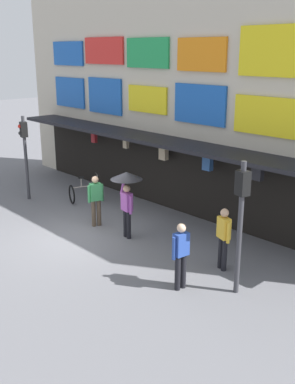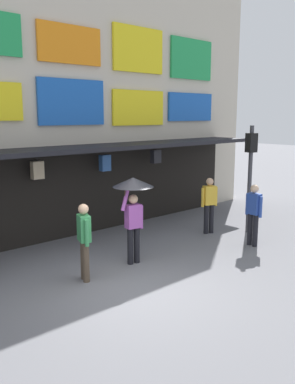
{
  "view_description": "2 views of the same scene",
  "coord_description": "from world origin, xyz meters",
  "px_view_note": "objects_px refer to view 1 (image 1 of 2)",
  "views": [
    {
      "loc": [
        10.93,
        -7.4,
        5.5
      ],
      "look_at": [
        1.74,
        1.19,
        1.6
      ],
      "focal_mm": 42.83,
      "sensor_mm": 36.0,
      "label": 1
    },
    {
      "loc": [
        -5.08,
        -6.12,
        3.5
      ],
      "look_at": [
        1.87,
        1.53,
        1.56
      ],
      "focal_mm": 38.49,
      "sensor_mm": 36.0,
      "label": 2
    }
  ],
  "objects_px": {
    "traffic_light_near": "(25,144)",
    "bicycle_parked": "(86,192)",
    "pedestrian_in_purple": "(223,236)",
    "pedestrian_in_yellow": "(181,252)",
    "pedestrian_in_blue": "(96,198)",
    "pedestrian_with_umbrella": "(127,186)",
    "traffic_light_far": "(241,207)"
  },
  "relations": [
    {
      "from": "bicycle_parked",
      "to": "pedestrian_with_umbrella",
      "type": "height_order",
      "value": "pedestrian_with_umbrella"
    },
    {
      "from": "traffic_light_far",
      "to": "pedestrian_in_purple",
      "type": "bearing_deg",
      "value": 144.42
    },
    {
      "from": "traffic_light_near",
      "to": "pedestrian_in_purple",
      "type": "xyz_separation_m",
      "value": [
        8.84,
        0.72,
        -1.19
      ]
    },
    {
      "from": "bicycle_parked",
      "to": "pedestrian_with_umbrella",
      "type": "distance_m",
      "value": 4.07
    },
    {
      "from": "traffic_light_near",
      "to": "pedestrian_with_umbrella",
      "type": "relative_size",
      "value": 1.54
    },
    {
      "from": "traffic_light_near",
      "to": "bicycle_parked",
      "type": "relative_size",
      "value": 2.41
    },
    {
      "from": "traffic_light_near",
      "to": "pedestrian_in_blue",
      "type": "height_order",
      "value": "traffic_light_near"
    },
    {
      "from": "traffic_light_near",
      "to": "pedestrian_in_purple",
      "type": "relative_size",
      "value": 1.9
    },
    {
      "from": "pedestrian_with_umbrella",
      "to": "pedestrian_in_yellow",
      "type": "bearing_deg",
      "value": -19.02
    },
    {
      "from": "traffic_light_far",
      "to": "pedestrian_in_purple",
      "type": "distance_m",
      "value": 1.7
    },
    {
      "from": "bicycle_parked",
      "to": "pedestrian_in_purple",
      "type": "distance_m",
      "value": 7.08
    },
    {
      "from": "bicycle_parked",
      "to": "pedestrian_in_yellow",
      "type": "distance_m",
      "value": 7.35
    },
    {
      "from": "traffic_light_far",
      "to": "pedestrian_with_umbrella",
      "type": "bearing_deg",
      "value": 176.38
    },
    {
      "from": "pedestrian_in_purple",
      "to": "pedestrian_in_blue",
      "type": "bearing_deg",
      "value": -173.76
    },
    {
      "from": "traffic_light_far",
      "to": "bicycle_parked",
      "type": "height_order",
      "value": "traffic_light_far"
    },
    {
      "from": "bicycle_parked",
      "to": "pedestrian_in_purple",
      "type": "bearing_deg",
      "value": -5.71
    },
    {
      "from": "traffic_light_near",
      "to": "traffic_light_far",
      "type": "relative_size",
      "value": 1.0
    },
    {
      "from": "bicycle_parked",
      "to": "traffic_light_near",
      "type": "bearing_deg",
      "value": -141.96
    },
    {
      "from": "bicycle_parked",
      "to": "pedestrian_in_yellow",
      "type": "xyz_separation_m",
      "value": [
        6.98,
        -2.26,
        0.55
      ]
    },
    {
      "from": "pedestrian_in_yellow",
      "to": "pedestrian_in_blue",
      "type": "xyz_separation_m",
      "value": [
        -4.71,
        1.04,
        0.0
      ]
    },
    {
      "from": "pedestrian_in_yellow",
      "to": "pedestrian_in_blue",
      "type": "bearing_deg",
      "value": 167.57
    },
    {
      "from": "traffic_light_near",
      "to": "traffic_light_far",
      "type": "xyz_separation_m",
      "value": [
        9.82,
        0.02,
        0.0
      ]
    },
    {
      "from": "bicycle_parked",
      "to": "pedestrian_with_umbrella",
      "type": "relative_size",
      "value": 0.64
    },
    {
      "from": "bicycle_parked",
      "to": "pedestrian_in_purple",
      "type": "xyz_separation_m",
      "value": [
        7.02,
        -0.7,
        0.55
      ]
    },
    {
      "from": "bicycle_parked",
      "to": "pedestrian_in_yellow",
      "type": "bearing_deg",
      "value": -17.95
    },
    {
      "from": "traffic_light_near",
      "to": "pedestrian_in_blue",
      "type": "relative_size",
      "value": 1.9
    },
    {
      "from": "bicycle_parked",
      "to": "pedestrian_in_yellow",
      "type": "relative_size",
      "value": 0.79
    },
    {
      "from": "traffic_light_near",
      "to": "pedestrian_with_umbrella",
      "type": "height_order",
      "value": "traffic_light_near"
    },
    {
      "from": "pedestrian_in_purple",
      "to": "pedestrian_in_blue",
      "type": "relative_size",
      "value": 1.0
    },
    {
      "from": "traffic_light_far",
      "to": "pedestrian_with_umbrella",
      "type": "distance_m",
      "value": 4.33
    },
    {
      "from": "traffic_light_far",
      "to": "pedestrian_in_purple",
      "type": "xyz_separation_m",
      "value": [
        -0.98,
        0.7,
        -1.19
      ]
    },
    {
      "from": "traffic_light_far",
      "to": "bicycle_parked",
      "type": "bearing_deg",
      "value": 170.05
    }
  ]
}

